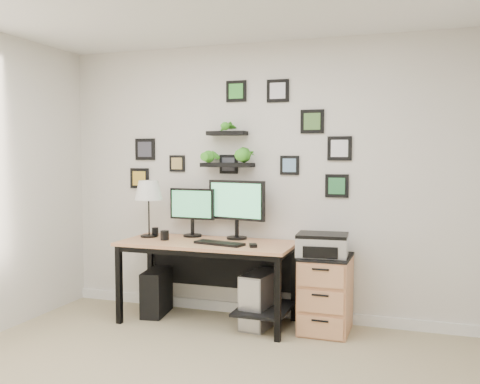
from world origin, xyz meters
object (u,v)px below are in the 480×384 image
at_px(monitor_right, 236,204).
at_px(monitor_left, 192,209).
at_px(mug, 165,235).
at_px(file_cabinet, 326,293).
at_px(table_lamp, 149,192).
at_px(pc_tower_black, 157,292).
at_px(pc_tower_grey, 260,299).
at_px(printer, 322,245).
at_px(desk, 212,255).

bearing_deg(monitor_right, monitor_left, 179.16).
relative_size(mug, file_cabinet, 0.13).
relative_size(table_lamp, file_cabinet, 0.82).
distance_m(monitor_left, pc_tower_black, 0.88).
height_order(table_lamp, pc_tower_grey, table_lamp).
relative_size(mug, pc_tower_grey, 0.17).
xyz_separation_m(monitor_right, file_cabinet, (0.87, -0.13, -0.75)).
height_order(pc_tower_black, pc_tower_grey, pc_tower_grey).
bearing_deg(monitor_right, mug, -156.38).
xyz_separation_m(file_cabinet, printer, (-0.03, -0.03, 0.43)).
relative_size(desk, monitor_right, 2.70).
xyz_separation_m(monitor_left, pc_tower_black, (-0.31, -0.17, -0.81)).
distance_m(table_lamp, pc_tower_black, 0.98).
distance_m(table_lamp, mug, 0.48).
bearing_deg(pc_tower_grey, table_lamp, 178.02).
bearing_deg(pc_tower_black, monitor_left, 20.54).
bearing_deg(desk, file_cabinet, 3.20).
relative_size(desk, printer, 3.54).
xyz_separation_m(pc_tower_black, file_cabinet, (1.64, 0.03, 0.12)).
distance_m(desk, file_cabinet, 1.08).
height_order(table_lamp, mug, table_lamp).
height_order(table_lamp, pc_tower_black, table_lamp).
relative_size(desk, file_cabinet, 2.39).
bearing_deg(monitor_right, pc_tower_grey, -31.84).
height_order(monitor_right, printer, monitor_right).
bearing_deg(monitor_left, pc_tower_black, -150.87).
relative_size(desk, mug, 17.83).
relative_size(desk, table_lamp, 2.92).
bearing_deg(desk, pc_tower_grey, 1.42).
bearing_deg(monitor_right, desk, -131.57).
bearing_deg(file_cabinet, monitor_left, 174.01).
relative_size(monitor_right, table_lamp, 1.08).
xyz_separation_m(pc_tower_grey, file_cabinet, (0.58, 0.05, 0.09)).
bearing_deg(monitor_right, table_lamp, -170.64).
xyz_separation_m(table_lamp, file_cabinet, (1.72, 0.01, -0.85)).
bearing_deg(desk, table_lamp, 175.73).
height_order(monitor_right, pc_tower_black, monitor_right).
relative_size(pc_tower_grey, printer, 1.14).
xyz_separation_m(monitor_right, pc_tower_grey, (0.29, -0.18, -0.84)).
height_order(desk, mug, mug).
bearing_deg(pc_tower_grey, monitor_left, 166.01).
bearing_deg(pc_tower_black, file_cabinet, -7.52).
height_order(pc_tower_black, file_cabinet, file_cabinet).
height_order(desk, pc_tower_black, desk).
bearing_deg(mug, monitor_right, 23.62).
bearing_deg(desk, monitor_left, 145.63).
xyz_separation_m(desk, printer, (1.02, 0.02, 0.14)).
distance_m(pc_tower_black, file_cabinet, 1.64).
bearing_deg(desk, monitor_right, 48.43).
relative_size(monitor_right, mug, 6.61).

